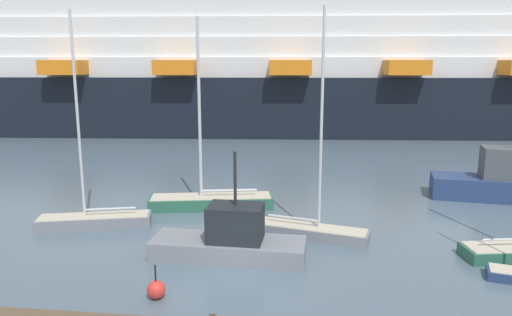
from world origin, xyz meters
name	(u,v)px	position (x,y,z in m)	size (l,w,h in m)	color
ground_plane	(230,285)	(0.00, 0.00, 0.00)	(600.00, 600.00, 0.00)	slate
sailboat_0	(94,217)	(-8.15, 5.72, 0.53)	(5.91, 2.76, 10.98)	gray
sailboat_2	(211,199)	(-2.75, 9.73, 0.55)	(7.47, 3.05, 10.99)	#2D6B51
sailboat_4	(310,226)	(3.07, 5.61, 0.53)	(5.94, 2.72, 11.00)	gray
fishing_boat_0	(505,181)	(15.22, 13.47, 1.21)	(8.69, 3.62, 6.27)	navy
fishing_boat_1	(231,240)	(-0.39, 2.64, 0.83)	(6.86, 2.40, 4.78)	gray
channel_buoy_1	(156,290)	(-2.49, -1.32, 0.35)	(0.68, 0.68, 1.31)	red
cruise_ship	(385,74)	(12.30, 45.27, 7.08)	(125.64, 27.04, 22.07)	black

